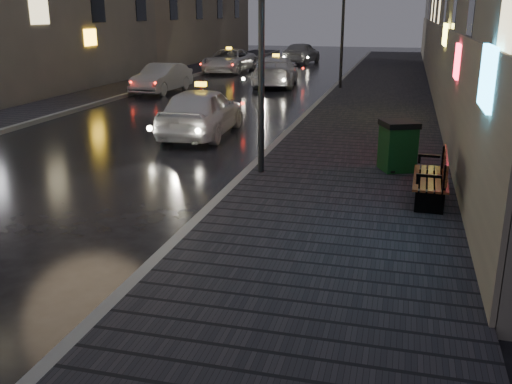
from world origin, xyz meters
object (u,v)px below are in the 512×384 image
taxi_near (202,111)px  car_left_mid (162,78)px  lamp_far (343,17)px  bench (435,177)px  taxi_far (229,61)px  car_far (302,53)px  trash_bin (398,145)px  lamp_near (261,22)px  taxi_mid (276,71)px

taxi_near → car_left_mid: taxi_near is taller
lamp_far → taxi_near: (-2.96, -11.79, -2.73)m
bench → taxi_far: taxi_far is taller
taxi_far → car_far: 8.47m
trash_bin → bench: bearing=-94.0°
car_left_mid → trash_bin: bearing=-43.9°
lamp_near → trash_bin: (3.04, 0.95, -2.75)m
car_far → lamp_near: bearing=106.4°
lamp_far → bench: lamp_far is taller
bench → trash_bin: bearing=110.9°
trash_bin → car_left_mid: (-11.30, 12.34, -0.06)m
trash_bin → taxi_near: bearing=128.5°
lamp_near → trash_bin: lamp_near is taller
lamp_near → taxi_mid: (-3.50, 17.12, -2.74)m
lamp_near → taxi_near: bearing=125.2°
taxi_near → car_far: (-1.71, 27.02, 0.02)m
trash_bin → car_left_mid: bearing=109.4°
lamp_near → car_left_mid: bearing=121.9°
trash_bin → taxi_mid: taxi_mid is taller
bench → trash_bin: 2.31m
car_left_mid → car_far: (3.58, 17.94, 0.11)m
bench → taxi_near: bearing=143.0°
lamp_near → car_far: 31.69m
lamp_far → car_far: (-4.68, 15.23, -2.70)m
lamp_near → taxi_mid: bearing=101.6°
bench → taxi_mid: (-7.30, 18.34, 0.12)m
lamp_far → car_far: bearing=107.1°
trash_bin → car_left_mid: 16.73m
lamp_near → trash_bin: bearing=17.4°
lamp_near → trash_bin: size_ratio=4.55×
bench → taxi_near: 8.68m
lamp_far → car_far: size_ratio=1.15×
lamp_near → taxi_mid: size_ratio=1.02×
taxi_near → lamp_near: bearing=122.3°
bench → trash_bin: trash_bin is taller
bench → taxi_far: 27.34m
trash_bin → car_far: size_ratio=0.25×
bench → taxi_far: bearing=117.4°
lamp_far → car_left_mid: bearing=-161.8°
car_left_mid → car_far: 18.30m
trash_bin → taxi_near: taxi_near is taller
lamp_near → bench: bearing=-17.9°
bench → car_far: size_ratio=0.41×
lamp_far → taxi_far: bearing=137.1°
lamp_near → bench: lamp_near is taller
trash_bin → car_far: bearing=81.2°
lamp_near → taxi_near: lamp_near is taller
lamp_far → trash_bin: lamp_far is taller
trash_bin → taxi_far: taxi_far is taller
car_left_mid → taxi_mid: taxi_mid is taller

